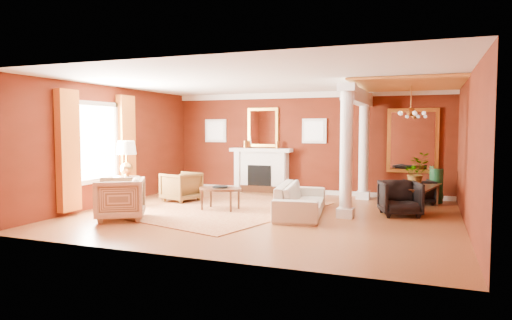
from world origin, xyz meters
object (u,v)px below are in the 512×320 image
at_px(armchair_stripe, 120,197).
at_px(sofa, 301,194).
at_px(side_table, 127,162).
at_px(dining_table, 416,190).
at_px(coffee_table, 220,190).
at_px(armchair_leopard, 181,185).

bearing_deg(armchair_stripe, sofa, 88.22).
xyz_separation_m(sofa, side_table, (-4.10, -0.57, 0.62)).
height_order(sofa, dining_table, sofa).
height_order(coffee_table, side_table, side_table).
bearing_deg(coffee_table, sofa, 3.18).
xyz_separation_m(coffee_table, side_table, (-2.22, -0.46, 0.60)).
xyz_separation_m(armchair_stripe, side_table, (-0.78, 1.28, 0.60)).
relative_size(sofa, armchair_stripe, 2.43).
xyz_separation_m(armchair_leopard, armchair_stripe, (0.04, -2.53, 0.06)).
relative_size(sofa, side_table, 1.47).
height_order(sofa, armchair_stripe, armchair_stripe).
xyz_separation_m(armchair_stripe, dining_table, (5.64, 3.51, -0.04)).
bearing_deg(side_table, sofa, 7.88).
distance_m(armchair_leopard, armchair_stripe, 2.53).
height_order(armchair_stripe, side_table, side_table).
xyz_separation_m(side_table, dining_table, (6.42, 2.22, -0.64)).
distance_m(armchair_leopard, coffee_table, 1.68).
relative_size(armchair_stripe, side_table, 0.60).
bearing_deg(coffee_table, side_table, -168.23).
relative_size(coffee_table, side_table, 0.65).
bearing_deg(side_table, coffee_table, 11.77).
xyz_separation_m(armchair_stripe, coffee_table, (1.44, 1.75, -0.01)).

